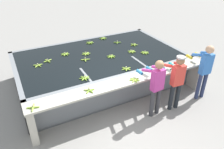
% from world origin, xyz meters
% --- Properties ---
extents(ground_plane, '(80.00, 80.00, 0.00)m').
position_xyz_m(ground_plane, '(0.00, 0.00, 0.00)').
color(ground_plane, gray).
rests_on(ground_plane, ground).
extents(wash_tank, '(5.07, 3.02, 0.93)m').
position_xyz_m(wash_tank, '(0.00, 1.95, 0.46)').
color(wash_tank, gray).
rests_on(wash_tank, ground).
extents(work_ledge, '(5.07, 0.45, 0.93)m').
position_xyz_m(work_ledge, '(0.00, 0.23, 0.67)').
color(work_ledge, '#B7B2A3').
rests_on(work_ledge, ground).
extents(worker_0, '(0.44, 0.72, 1.58)m').
position_xyz_m(worker_0, '(0.53, -0.26, 0.94)').
color(worker_0, '#38383D').
rests_on(worker_0, ground).
extents(worker_1, '(0.45, 0.73, 1.56)m').
position_xyz_m(worker_1, '(1.15, -0.29, 0.94)').
color(worker_1, '#1E2328').
rests_on(worker_1, ground).
extents(worker_2, '(0.42, 0.72, 1.64)m').
position_xyz_m(worker_2, '(2.17, -0.26, 0.98)').
color(worker_2, navy).
rests_on(worker_2, ground).
extents(banana_bunch_floating_0, '(0.27, 0.27, 0.08)m').
position_xyz_m(banana_bunch_floating_0, '(-1.86, 2.06, 0.95)').
color(banana_bunch_floating_0, '#9EC642').
rests_on(banana_bunch_floating_0, wash_tank).
extents(banana_bunch_floating_1, '(0.28, 0.28, 0.08)m').
position_xyz_m(banana_bunch_floating_1, '(1.01, 1.65, 0.95)').
color(banana_bunch_floating_1, '#93BC3D').
rests_on(banana_bunch_floating_1, wash_tank).
extents(banana_bunch_floating_2, '(0.28, 0.28, 0.08)m').
position_xyz_m(banana_bunch_floating_2, '(-0.95, 2.44, 0.95)').
color(banana_bunch_floating_2, '#8CB738').
rests_on(banana_bunch_floating_2, wash_tank).
extents(banana_bunch_floating_3, '(0.28, 0.28, 0.08)m').
position_xyz_m(banana_bunch_floating_3, '(-0.53, 1.79, 0.95)').
color(banana_bunch_floating_3, '#93BC3D').
rests_on(banana_bunch_floating_3, wash_tank).
extents(banana_bunch_floating_4, '(0.28, 0.27, 0.08)m').
position_xyz_m(banana_bunch_floating_4, '(-0.94, 0.79, 0.95)').
color(banana_bunch_floating_4, '#7FAD33').
rests_on(banana_bunch_floating_4, wash_tank).
extents(banana_bunch_floating_5, '(0.28, 0.28, 0.08)m').
position_xyz_m(banana_bunch_floating_5, '(-1.55, 2.22, 0.95)').
color(banana_bunch_floating_5, '#9EC642').
rests_on(banana_bunch_floating_5, wash_tank).
extents(banana_bunch_floating_6, '(0.27, 0.28, 0.08)m').
position_xyz_m(banana_bunch_floating_6, '(0.70, 3.15, 0.95)').
color(banana_bunch_floating_6, '#7FAD33').
rests_on(banana_bunch_floating_6, wash_tank).
extents(banana_bunch_floating_7, '(0.26, 0.26, 0.08)m').
position_xyz_m(banana_bunch_floating_7, '(0.98, 2.56, 0.95)').
color(banana_bunch_floating_7, '#75A333').
rests_on(banana_bunch_floating_7, wash_tank).
extents(banana_bunch_floating_8, '(0.28, 0.28, 0.08)m').
position_xyz_m(banana_bunch_floating_8, '(1.34, 1.38, 0.95)').
color(banana_bunch_floating_8, '#8CB738').
rests_on(banana_bunch_floating_8, wash_tank).
extents(banana_bunch_floating_9, '(0.28, 0.28, 0.08)m').
position_xyz_m(banana_bunch_floating_9, '(0.11, 2.98, 0.95)').
color(banana_bunch_floating_9, '#7FAD33').
rests_on(banana_bunch_floating_9, wash_tank).
extents(banana_bunch_floating_10, '(0.26, 0.28, 0.08)m').
position_xyz_m(banana_bunch_floating_10, '(1.38, 2.10, 0.95)').
color(banana_bunch_floating_10, '#8CB738').
rests_on(banana_bunch_floating_10, wash_tank).
extents(banana_bunch_floating_11, '(0.28, 0.28, 0.08)m').
position_xyz_m(banana_bunch_floating_11, '(-0.35, 2.17, 0.95)').
color(banana_bunch_floating_11, '#93BC3D').
rests_on(banana_bunch_floating_11, wash_tank).
extents(banana_bunch_floating_12, '(0.28, 0.28, 0.08)m').
position_xyz_m(banana_bunch_floating_12, '(0.25, 1.62, 0.95)').
color(banana_bunch_floating_12, '#7FAD33').
rests_on(banana_bunch_floating_12, wash_tank).
extents(banana_bunch_floating_13, '(0.28, 0.26, 0.08)m').
position_xyz_m(banana_bunch_floating_13, '(0.26, 0.73, 0.95)').
color(banana_bunch_floating_13, '#8CB738').
rests_on(banana_bunch_floating_13, wash_tank).
extents(banana_bunch_ledge_0, '(0.26, 0.28, 0.08)m').
position_xyz_m(banana_bunch_ledge_0, '(-1.05, 0.20, 0.95)').
color(banana_bunch_ledge_0, '#7FAD33').
rests_on(banana_bunch_ledge_0, work_ledge).
extents(banana_bunch_ledge_1, '(0.28, 0.28, 0.08)m').
position_xyz_m(banana_bunch_ledge_1, '(0.14, 0.12, 0.95)').
color(banana_bunch_ledge_1, '#9EC642').
rests_on(banana_bunch_ledge_1, work_ledge).
extents(banana_bunch_ledge_2, '(0.28, 0.28, 0.08)m').
position_xyz_m(banana_bunch_ledge_2, '(-2.33, 0.16, 0.95)').
color(banana_bunch_ledge_2, '#93BC3D').
rests_on(banana_bunch_ledge_2, work_ledge).
extents(knife_0, '(0.26, 0.27, 0.02)m').
position_xyz_m(knife_0, '(1.86, 0.33, 0.94)').
color(knife_0, silver).
rests_on(knife_0, work_ledge).
extents(knife_1, '(0.34, 0.15, 0.02)m').
position_xyz_m(knife_1, '(1.42, 0.17, 0.94)').
color(knife_1, silver).
rests_on(knife_1, work_ledge).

